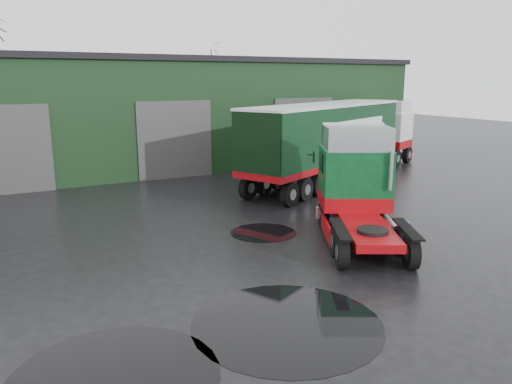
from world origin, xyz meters
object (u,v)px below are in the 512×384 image
warehouse (141,111)px  tree_back_b (199,95)px  hero_tractor (364,188)px  wash_bucket (406,227)px  lorry_right (326,144)px

warehouse → tree_back_b: bearing=51.3°
warehouse → hero_tractor: (1.34, -19.21, -1.34)m
hero_tractor → wash_bucket: bearing=37.5°
hero_tractor → lorry_right: (4.66, 8.21, 0.17)m
lorry_right → tree_back_b: 21.17m
warehouse → wash_bucket: (3.54, -18.89, -2.98)m
wash_bucket → lorry_right: bearing=72.7°
warehouse → tree_back_b: (8.00, 10.00, 0.59)m
warehouse → tree_back_b: 12.82m
lorry_right → tree_back_b: size_ratio=2.01×
lorry_right → wash_bucket: size_ratio=41.22×
hero_tractor → warehouse: bearing=123.3°
wash_bucket → tree_back_b: 29.45m
hero_tractor → wash_bucket: hero_tractor is taller
hero_tractor → tree_back_b: 30.02m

